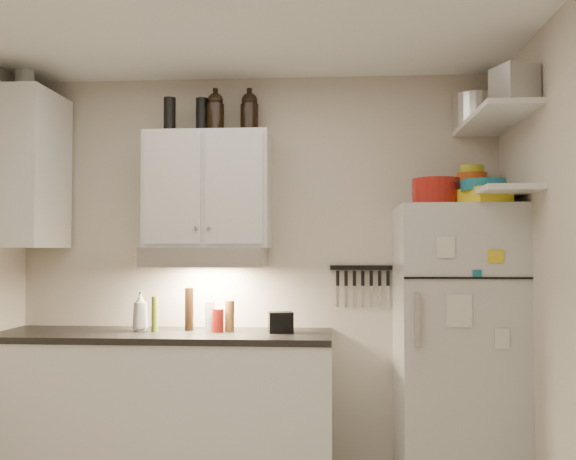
{
  "coord_description": "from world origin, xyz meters",
  "views": [
    {
      "loc": [
        0.5,
        -2.78,
        1.42
      ],
      "look_at": [
        0.25,
        0.9,
        1.55
      ],
      "focal_mm": 40.0,
      "sensor_mm": 36.0,
      "label": 1
    }
  ],
  "objects": [
    {
      "name": "back_wall",
      "position": [
        0.0,
        1.51,
        1.3
      ],
      "size": [
        3.2,
        0.02,
        2.6
      ],
      "primitive_type": "cube",
      "color": "beige",
      "rests_on": "ground"
    },
    {
      "name": "base_cabinet",
      "position": [
        -0.55,
        1.2,
        0.44
      ],
      "size": [
        2.1,
        0.6,
        0.88
      ],
      "primitive_type": "cube",
      "color": "white",
      "rests_on": "floor"
    },
    {
      "name": "countertop",
      "position": [
        -0.55,
        1.2,
        0.9
      ],
      "size": [
        2.1,
        0.62,
        0.04
      ],
      "primitive_type": "cube",
      "color": "black",
      "rests_on": "base_cabinet"
    },
    {
      "name": "upper_cabinet",
      "position": [
        -0.3,
        1.33,
        1.83
      ],
      "size": [
        0.8,
        0.33,
        0.75
      ],
      "primitive_type": "cube",
      "color": "white",
      "rests_on": "back_wall"
    },
    {
      "name": "side_cabinet",
      "position": [
        -1.44,
        1.2,
        1.95
      ],
      "size": [
        0.33,
        0.55,
        1.0
      ],
      "primitive_type": "cube",
      "color": "white",
      "rests_on": "left_wall"
    },
    {
      "name": "range_hood",
      "position": [
        -0.3,
        1.27,
        1.39
      ],
      "size": [
        0.76,
        0.46,
        0.12
      ],
      "primitive_type": "cube",
      "color": "silver",
      "rests_on": "back_wall"
    },
    {
      "name": "fridge",
      "position": [
        1.25,
        1.16,
        0.85
      ],
      "size": [
        0.7,
        0.68,
        1.7
      ],
      "primitive_type": "cube",
      "color": "silver",
      "rests_on": "floor"
    },
    {
      "name": "shelf_hi",
      "position": [
        1.45,
        1.02,
        2.2
      ],
      "size": [
        0.3,
        0.95,
        0.03
      ],
      "primitive_type": "cube",
      "color": "white",
      "rests_on": "right_wall"
    },
    {
      "name": "shelf_lo",
      "position": [
        1.45,
        1.02,
        1.76
      ],
      "size": [
        0.3,
        0.95,
        0.03
      ],
      "primitive_type": "cube",
      "color": "white",
      "rests_on": "right_wall"
    },
    {
      "name": "knife_strip",
      "position": [
        0.7,
        1.49,
        1.32
      ],
      "size": [
        0.42,
        0.02,
        0.03
      ],
      "primitive_type": "cube",
      "color": "black",
      "rests_on": "back_wall"
    },
    {
      "name": "dutch_oven",
      "position": [
        1.13,
        1.13,
        1.78
      ],
      "size": [
        0.3,
        0.3,
        0.16
      ],
      "primitive_type": "cylinder",
      "rotation": [
        0.0,
        0.0,
        -0.07
      ],
      "color": "maroon",
      "rests_on": "fridge"
    },
    {
      "name": "book_stack",
      "position": [
        1.37,
        0.95,
        1.74
      ],
      "size": [
        0.28,
        0.32,
        0.09
      ],
      "primitive_type": "cube",
      "rotation": [
        0.0,
        0.0,
        0.31
      ],
      "color": "yellow",
      "rests_on": "fridge"
    },
    {
      "name": "spice_jar",
      "position": [
        1.29,
        1.06,
        1.74
      ],
      "size": [
        0.07,
        0.07,
        0.09
      ],
      "primitive_type": "cylinder",
      "rotation": [
        0.0,
        0.0,
        0.31
      ],
      "color": "silver",
      "rests_on": "fridge"
    },
    {
      "name": "stock_pot",
      "position": [
        1.42,
        1.37,
        2.32
      ],
      "size": [
        0.39,
        0.39,
        0.21
      ],
      "primitive_type": "cylinder",
      "rotation": [
        0.0,
        0.0,
        -0.43
      ],
      "color": "silver",
      "rests_on": "shelf_hi"
    },
    {
      "name": "tin_a",
      "position": [
        1.51,
        0.95,
        2.3
      ],
      "size": [
        0.2,
        0.19,
        0.17
      ],
      "primitive_type": "cube",
      "rotation": [
        0.0,
        0.0,
        -0.2
      ],
      "color": "#AAAAAD",
      "rests_on": "shelf_hi"
    },
    {
      "name": "tin_b",
      "position": [
        1.47,
        0.66,
        2.31
      ],
      "size": [
        0.25,
        0.25,
        0.19
      ],
      "primitive_type": "cube",
      "rotation": [
        0.0,
        0.0,
        0.37
      ],
      "color": "#AAAAAD",
      "rests_on": "shelf_hi"
    },
    {
      "name": "bowl_teal",
      "position": [
        1.42,
        1.33,
        1.82
      ],
      "size": [
        0.24,
        0.24,
        0.1
      ],
      "primitive_type": "cylinder",
      "color": "#166579",
      "rests_on": "shelf_lo"
    },
    {
      "name": "bowl_orange",
      "position": [
        1.4,
        1.37,
        1.9
      ],
      "size": [
        0.19,
        0.19,
        0.06
      ],
      "primitive_type": "cylinder",
      "color": "#CD4B13",
      "rests_on": "bowl_teal"
    },
    {
      "name": "bowl_yellow",
      "position": [
        1.4,
        1.37,
        1.95
      ],
      "size": [
        0.15,
        0.15,
        0.05
      ],
      "primitive_type": "cylinder",
      "color": "#B0BB21",
      "rests_on": "bowl_orange"
    },
    {
      "name": "plates",
      "position": [
        1.37,
        0.96,
        1.81
      ],
      "size": [
        0.31,
        0.31,
        0.06
      ],
      "primitive_type": "cylinder",
      "rotation": [
        0.0,
        0.0,
        0.28
      ],
      "color": "#166579",
      "rests_on": "shelf_lo"
    },
    {
      "name": "growler_a",
      "position": [
        -0.26,
        1.33,
        2.34
      ],
      "size": [
        0.15,
        0.15,
        0.27
      ],
      "primitive_type": null,
      "rotation": [
        0.0,
        0.0,
        -0.39
      ],
      "color": "black",
      "rests_on": "upper_cabinet"
    },
    {
      "name": "growler_b",
      "position": [
        -0.04,
        1.39,
        2.34
      ],
      "size": [
        0.15,
        0.15,
        0.28
      ],
      "primitive_type": null,
      "rotation": [
        0.0,
        0.0,
        -0.31
      ],
      "color": "black",
      "rests_on": "upper_cabinet"
    },
    {
      "name": "thermos_a",
      "position": [
        -0.35,
        1.34,
        2.31
      ],
      "size": [
        0.1,
        0.1,
        0.23
      ],
      "primitive_type": "cylinder",
      "rotation": [
        0.0,
        0.0,
        0.26
      ],
      "color": "black",
      "rests_on": "upper_cabinet"
    },
    {
      "name": "thermos_b",
      "position": [
        -0.55,
        1.29,
        2.31
      ],
      "size": [
        0.1,
        0.1,
        0.23
      ],
      "primitive_type": "cylinder",
      "rotation": [
        0.0,
        0.0,
        -0.37
      ],
      "color": "black",
      "rests_on": "upper_cabinet"
    },
    {
      "name": "side_jar",
      "position": [
        -1.48,
        1.21,
        2.53
      ],
      "size": [
        0.16,
        0.16,
        0.16
      ],
      "primitive_type": "cylinder",
      "rotation": [
        0.0,
        0.0,
        0.43
      ],
      "color": "silver",
      "rests_on": "side_cabinet"
    },
    {
      "name": "soap_bottle",
      "position": [
        -0.72,
        1.25,
        1.06
      ],
      "size": [
        0.14,
        0.15,
        0.28
      ],
      "primitive_type": "imported",
      "rotation": [
        0.0,
        0.0,
        0.43
      ],
      "color": "white",
      "rests_on": "countertop"
    },
    {
      "name": "pepper_mill",
      "position": [
        -0.15,
        1.27,
        1.02
      ],
      "size": [
        0.06,
        0.06,
        0.19
      ],
      "primitive_type": "cylinder",
      "rotation": [
        0.0,
        0.0,
        -0.03
      ],
      "color": "brown",
      "rests_on": "countertop"
    },
    {
      "name": "oil_bottle",
      "position": [
        -0.61,
        1.21,
        1.03
      ],
      "size": [
        0.05,
        0.05,
        0.22
      ],
      "primitive_type": "cylinder",
      "rotation": [
        0.0,
        0.0,
        -0.27
      ],
      "color": "#5B731C",
      "rests_on": "countertop"
    },
    {
      "name": "vinegar_bottle",
      "position": [
        -0.41,
        1.29,
        1.06
      ],
      "size": [
        0.07,
        0.07,
        0.27
      ],
      "primitive_type": "cylinder",
      "rotation": [
        0.0,
        0.0,
        0.32
      ],
      "color": "black",
      "rests_on": "countertop"
    },
    {
      "name": "clear_bottle",
      "position": [
        -0.27,
        1.27,
        1.01
      ],
      "size": [
        0.07,
        0.07,
        0.19
      ],
      "primitive_type": "cylinder",
      "rotation": [
        0.0,
        0.0,
        -0.05
      ],
      "color": "silver",
      "rests_on": "countertop"
    },
    {
      "name": "red_jar",
      "position": [
        -0.21,
        1.22,
        0.99
      ],
      "size": [
        0.09,
        0.09,
        0.15
      ],
      "primitive_type": "cylinder",
      "rotation": [
        0.0,
        0.0,
        -0.3
      ],
      "color": "maroon",
      "rests_on": "countertop"
    },
    {
      "name": "caddy",
      "position": [
        0.18,
        1.22,
        0.98
      ],
      "size": [
        0.17,
        0.13,
        0.13
      ],
      "primitive_type": "cube",
      "rotation": [
        0.0,
        0.0,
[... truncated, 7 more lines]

